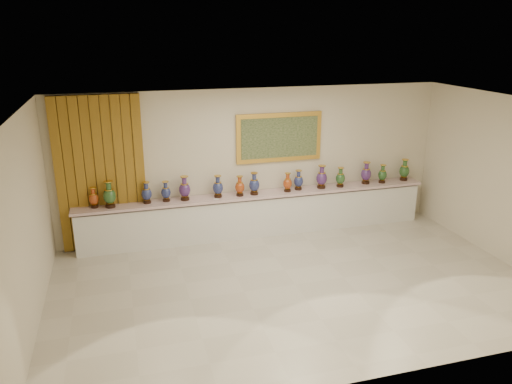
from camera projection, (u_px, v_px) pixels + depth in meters
ground at (295, 285)px, 8.39m from camera, size 8.00×8.00×0.00m
room at (131, 168)px, 9.50m from camera, size 8.00×8.00×8.00m
counter at (258, 214)px, 10.33m from camera, size 7.28×0.48×0.90m
vase_0 at (94, 199)px, 9.32m from camera, size 0.19×0.19×0.40m
vase_1 at (109, 196)px, 9.32m from camera, size 0.32×0.32×0.51m
vase_2 at (147, 194)px, 9.55m from camera, size 0.25×0.25×0.42m
vase_3 at (166, 192)px, 9.66m from camera, size 0.21×0.21×0.40m
vase_4 at (185, 189)px, 9.72m from camera, size 0.26×0.26×0.49m
vase_5 at (218, 187)px, 9.89m from camera, size 0.27×0.27×0.45m
vase_6 at (240, 187)px, 9.98m from camera, size 0.22×0.22×0.41m
vase_7 at (254, 185)px, 10.05m from camera, size 0.23×0.23×0.46m
vase_8 at (288, 183)px, 10.24m from camera, size 0.19×0.19×0.40m
vase_9 at (298, 181)px, 10.36m from camera, size 0.22×0.22×0.42m
vase_10 at (322, 178)px, 10.45m from camera, size 0.24×0.24×0.49m
vase_11 at (340, 178)px, 10.55m from camera, size 0.22×0.22×0.42m
vase_12 at (366, 174)px, 10.77m from camera, size 0.29×0.29×0.48m
vase_13 at (382, 175)px, 10.83m from camera, size 0.19×0.19×0.41m
vase_14 at (404, 171)px, 11.01m from camera, size 0.25×0.25×0.47m
label_card at (216, 199)px, 9.83m from camera, size 0.10×0.06×0.00m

